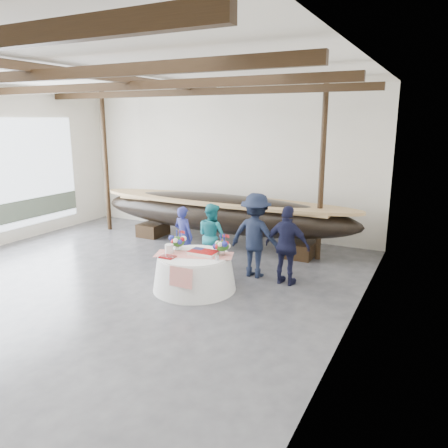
% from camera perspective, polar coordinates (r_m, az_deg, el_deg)
% --- Properties ---
extents(floor, '(10.00, 12.00, 0.01)m').
position_cam_1_polar(floor, '(9.56, -16.74, -8.91)').
color(floor, '#3D3D42').
rests_on(floor, ground).
extents(wall_back, '(10.00, 0.02, 4.50)m').
position_cam_1_polar(wall_back, '(13.86, -0.01, 8.10)').
color(wall_back, silver).
rests_on(wall_back, ground).
extents(wall_right, '(0.02, 12.00, 4.50)m').
position_cam_1_polar(wall_right, '(6.55, 15.38, 1.58)').
color(wall_right, silver).
rests_on(wall_right, ground).
extents(ceiling, '(10.00, 12.00, 0.01)m').
position_cam_1_polar(ceiling, '(8.93, -18.79, 18.93)').
color(ceiling, white).
rests_on(ceiling, wall_back).
extents(pavilion_structure, '(9.80, 11.76, 4.50)m').
position_cam_1_polar(pavilion_structure, '(9.46, -15.06, 15.80)').
color(pavilion_structure, black).
rests_on(pavilion_structure, ground).
extents(longboat_display, '(7.97, 1.59, 1.49)m').
position_cam_1_polar(longboat_display, '(12.45, -0.43, 1.45)').
color(longboat_display, black).
rests_on(longboat_display, ground).
extents(banquet_table, '(1.78, 1.78, 0.76)m').
position_cam_1_polar(banquet_table, '(9.39, -3.90, -6.25)').
color(banquet_table, white).
rests_on(banquet_table, ground).
extents(tabletop_items, '(1.73, 1.08, 0.40)m').
position_cam_1_polar(tabletop_items, '(9.35, -3.66, -2.91)').
color(tabletop_items, red).
rests_on(tabletop_items, banquet_table).
extents(guest_woman_blue, '(0.59, 0.44, 1.48)m').
position_cam_1_polar(guest_woman_blue, '(10.88, -5.31, -1.53)').
color(guest_woman_blue, navy).
rests_on(guest_woman_blue, ground).
extents(guest_woman_teal, '(0.94, 0.85, 1.60)m').
position_cam_1_polar(guest_woman_teal, '(10.62, -1.59, -1.52)').
color(guest_woman_teal, teal).
rests_on(guest_woman_teal, ground).
extents(guest_man_left, '(1.30, 0.80, 1.95)m').
position_cam_1_polar(guest_man_left, '(9.99, 4.17, -1.49)').
color(guest_man_left, black).
rests_on(guest_man_left, ground).
extents(guest_man_right, '(1.07, 0.53, 1.76)m').
position_cam_1_polar(guest_man_right, '(9.59, 8.27, -2.83)').
color(guest_man_right, black).
rests_on(guest_man_right, ground).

